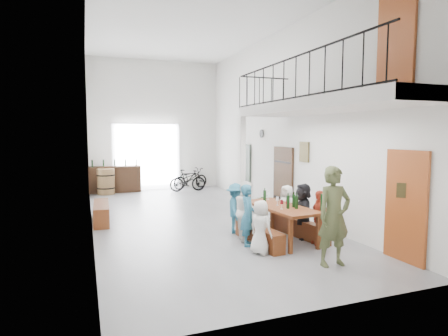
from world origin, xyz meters
name	(u,v)px	position (x,y,z in m)	size (l,w,h in m)	color
floor	(194,218)	(0.00, 0.00, 0.00)	(12.00, 12.00, 0.00)	slate
room_walls	(193,92)	(0.00, 0.00, 3.55)	(12.00, 12.00, 12.00)	white
gateway_portal	(147,157)	(-0.40, 5.94, 1.40)	(2.80, 0.08, 2.80)	white
right_wall_decor	(313,159)	(2.70, -1.87, 1.74)	(0.07, 8.28, 5.07)	brown
balcony	(319,108)	(1.98, -3.13, 2.96)	(1.52, 5.62, 4.00)	white
tasting_table	(280,210)	(1.19, -2.87, 0.71)	(1.02, 2.10, 0.79)	brown
bench_inner	(258,235)	(0.62, -2.94, 0.20)	(0.28, 1.77, 0.41)	brown
bench_wall	(300,228)	(1.77, -2.78, 0.20)	(0.23, 1.77, 0.41)	brown
tableware	(283,200)	(1.22, -2.92, 0.94)	(0.42, 1.26, 0.35)	black
side_bench	(101,213)	(-2.50, 0.39, 0.25)	(0.40, 1.81, 0.51)	brown
oak_barrel	(106,181)	(-2.13, 5.25, 0.51)	(0.69, 0.69, 1.02)	olive
serving_counter	(115,179)	(-1.75, 5.65, 0.54)	(2.03, 0.56, 1.07)	#332011
counter_bottles	(115,163)	(-1.75, 5.65, 1.21)	(1.79, 0.13, 0.28)	black
guest_left_a	(261,227)	(0.37, -3.56, 0.54)	(0.53, 0.34, 1.08)	silver
guest_left_b	(248,215)	(0.36, -2.94, 0.66)	(0.48, 0.32, 1.32)	#245F79
guest_left_c	(246,211)	(0.50, -2.57, 0.67)	(0.65, 0.51, 1.34)	silver
guest_left_d	(236,208)	(0.50, -1.92, 0.61)	(0.78, 0.45, 1.21)	#245F79
guest_right_a	(319,218)	(1.83, -3.43, 0.59)	(0.69, 0.29, 1.19)	#A3301C
guest_right_b	(303,211)	(1.78, -2.87, 0.63)	(1.18, 0.37, 1.27)	black
guest_right_c	(287,208)	(1.80, -2.10, 0.56)	(0.55, 0.36, 1.13)	silver
host_standing	(334,216)	(1.32, -4.61, 0.91)	(0.66, 0.44, 1.82)	#464E2C
potted_plant	(263,201)	(2.45, 0.52, 0.24)	(0.43, 0.37, 0.47)	#19451B
bicycle_near	(190,178)	(1.41, 5.55, 0.45)	(0.59, 1.71, 0.90)	black
bicycle_far	(188,180)	(1.10, 4.85, 0.46)	(0.43, 1.52, 0.91)	black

